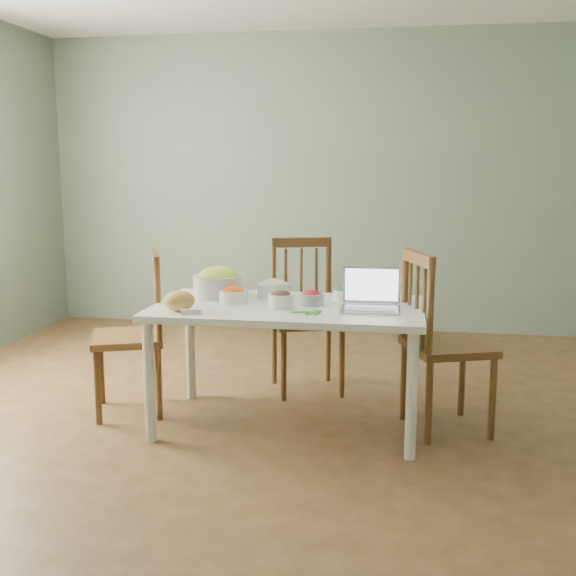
% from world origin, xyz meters
% --- Properties ---
extents(floor, '(5.00, 5.00, 0.00)m').
position_xyz_m(floor, '(0.00, 0.00, 0.00)').
color(floor, '#473015').
rests_on(floor, ground).
extents(wall_back, '(5.00, 0.00, 2.70)m').
position_xyz_m(wall_back, '(0.00, 2.50, 1.35)').
color(wall_back, slate).
rests_on(wall_back, ground).
extents(wall_front, '(5.00, 0.00, 2.70)m').
position_xyz_m(wall_front, '(0.00, -2.50, 1.35)').
color(wall_front, slate).
rests_on(wall_front, ground).
extents(dining_table, '(1.54, 0.87, 0.72)m').
position_xyz_m(dining_table, '(0.18, -0.04, 0.36)').
color(dining_table, white).
rests_on(dining_table, floor).
extents(chair_far, '(0.58, 0.56, 1.03)m').
position_xyz_m(chair_far, '(0.20, 0.61, 0.51)').
color(chair_far, '#46250F').
rests_on(chair_far, floor).
extents(chair_left, '(0.55, 0.56, 0.99)m').
position_xyz_m(chair_left, '(-0.82, 0.02, 0.50)').
color(chair_left, '#46250F').
rests_on(chair_left, floor).
extents(chair_right, '(0.57, 0.58, 1.04)m').
position_xyz_m(chair_right, '(1.10, 0.04, 0.52)').
color(chair_right, '#46250F').
rests_on(chair_right, floor).
extents(bread_boule, '(0.22, 0.22, 0.11)m').
position_xyz_m(bread_boule, '(-0.38, -0.30, 0.78)').
color(bread_boule, '#BD9547').
rests_on(bread_boule, dining_table).
extents(butter_stick, '(0.11, 0.05, 0.03)m').
position_xyz_m(butter_stick, '(-0.29, -0.38, 0.74)').
color(butter_stick, white).
rests_on(butter_stick, dining_table).
extents(bowl_squash, '(0.40, 0.40, 0.18)m').
position_xyz_m(bowl_squash, '(-0.28, 0.14, 0.81)').
color(bowl_squash, yellow).
rests_on(bowl_squash, dining_table).
extents(bowl_carrot, '(0.21, 0.21, 0.09)m').
position_xyz_m(bowl_carrot, '(-0.14, -0.02, 0.77)').
color(bowl_carrot, '#D44815').
rests_on(bowl_carrot, dining_table).
extents(bowl_onion, '(0.26, 0.26, 0.11)m').
position_xyz_m(bowl_onion, '(0.06, 0.19, 0.78)').
color(bowl_onion, beige).
rests_on(bowl_onion, dining_table).
extents(bowl_mushroom, '(0.16, 0.16, 0.09)m').
position_xyz_m(bowl_mushroom, '(0.15, -0.11, 0.77)').
color(bowl_mushroom, '#41231B').
rests_on(bowl_mushroom, dining_table).
extents(bowl_redpep, '(0.17, 0.17, 0.08)m').
position_xyz_m(bowl_redpep, '(0.32, -0.00, 0.76)').
color(bowl_redpep, red).
rests_on(bowl_redpep, dining_table).
extents(bowl_broccoli, '(0.16, 0.16, 0.09)m').
position_xyz_m(bowl_broccoli, '(0.49, 0.16, 0.76)').
color(bowl_broccoli, black).
rests_on(bowl_broccoli, dining_table).
extents(flatbread, '(0.22, 0.22, 0.02)m').
position_xyz_m(flatbread, '(0.55, 0.27, 0.73)').
color(flatbread, tan).
rests_on(flatbread, dining_table).
extents(basil_bunch, '(0.19, 0.19, 0.02)m').
position_xyz_m(basil_bunch, '(0.32, -0.23, 0.73)').
color(basil_bunch, '#194A0F').
rests_on(basil_bunch, dining_table).
extents(laptop, '(0.33, 0.26, 0.23)m').
position_xyz_m(laptop, '(0.66, -0.12, 0.84)').
color(laptop, silver).
rests_on(laptop, dining_table).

